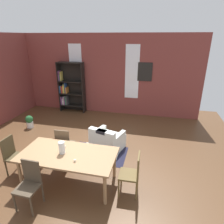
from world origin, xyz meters
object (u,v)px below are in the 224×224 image
object	(u,v)px
dining_chair_near_left	(29,183)
potted_plant_by_shelf	(29,121)
dining_chair_head_left	(13,155)
vase_on_table	(62,148)
dining_chair_far_left	(65,144)
dining_chair_head_right	(132,173)
armchair_white	(107,141)
bookshelf_tall	(70,88)
dining_table	(68,157)

from	to	relation	value
dining_chair_near_left	potted_plant_by_shelf	bearing A→B (deg)	125.47
dining_chair_head_left	vase_on_table	bearing A→B (deg)	-0.08
dining_chair_far_left	potted_plant_by_shelf	world-z (taller)	dining_chair_far_left
dining_chair_near_left	potted_plant_by_shelf	distance (m)	3.75
dining_chair_head_right	dining_chair_near_left	distance (m)	2.02
dining_chair_near_left	armchair_white	size ratio (longest dim) A/B	0.95
dining_chair_near_left	dining_chair_head_left	xyz separation A→B (m)	(-0.95, 0.75, 0.00)
dining_chair_far_left	bookshelf_tall	world-z (taller)	bookshelf_tall
dining_chair_head_right	dining_chair_head_left	world-z (taller)	same
dining_chair_head_right	armchair_white	bearing A→B (deg)	121.75
dining_chair_head_right	potted_plant_by_shelf	world-z (taller)	dining_chair_head_right
dining_table	potted_plant_by_shelf	xyz separation A→B (m)	(-2.64, 2.31, -0.44)
dining_chair_near_left	bookshelf_tall	distance (m)	5.22
bookshelf_tall	dining_chair_near_left	bearing A→B (deg)	-74.12
dining_chair_head_left	armchair_white	bearing A→B (deg)	38.64
dining_chair_head_right	bookshelf_tall	world-z (taller)	bookshelf_tall
vase_on_table	dining_chair_far_left	bearing A→B (deg)	114.33
armchair_white	potted_plant_by_shelf	distance (m)	3.22
dining_chair_near_left	armchair_white	world-z (taller)	dining_chair_near_left
vase_on_table	dining_chair_far_left	world-z (taller)	vase_on_table
bookshelf_tall	dining_chair_far_left	bearing A→B (deg)	-67.91
dining_chair_head_left	dining_chair_far_left	bearing A→B (deg)	38.07
vase_on_table	armchair_white	distance (m)	1.74
vase_on_table	dining_chair_head_left	xyz separation A→B (m)	(-1.29, 0.00, -0.38)
bookshelf_tall	armchair_white	distance (m)	3.70
dining_chair_far_left	dining_table	bearing A→B (deg)	-58.08
potted_plant_by_shelf	armchair_white	bearing A→B (deg)	-14.25
armchair_white	bookshelf_tall	bearing A→B (deg)	130.81
bookshelf_tall	dining_chair_head_right	bearing A→B (deg)	-52.17
dining_chair_near_left	vase_on_table	bearing A→B (deg)	65.57
dining_chair_far_left	bookshelf_tall	xyz separation A→B (m)	(-1.42, 3.51, 0.52)
dining_table	dining_chair_far_left	bearing A→B (deg)	121.92
dining_table	bookshelf_tall	distance (m)	4.67
dining_chair_head_right	armchair_white	xyz separation A→B (m)	(-0.94, 1.51, -0.23)
dining_chair_near_left	bookshelf_tall	bearing A→B (deg)	105.88
vase_on_table	dining_chair_near_left	bearing A→B (deg)	-114.43
vase_on_table	armchair_white	size ratio (longest dim) A/B	0.27
dining_chair_head_right	dining_chair_far_left	distance (m)	2.02
vase_on_table	armchair_white	xyz separation A→B (m)	(0.61, 1.51, -0.61)
vase_on_table	dining_chair_head_left	world-z (taller)	vase_on_table
dining_chair_head_right	potted_plant_by_shelf	size ratio (longest dim) A/B	2.07
dining_chair_far_left	bookshelf_tall	bearing A→B (deg)	112.09
potted_plant_by_shelf	dining_chair_far_left	bearing A→B (deg)	-35.65
dining_chair_head_left	potted_plant_by_shelf	bearing A→B (deg)	118.02
dining_chair_far_left	dining_chair_head_left	xyz separation A→B (m)	(-0.95, -0.74, 0.00)
dining_chair_near_left	dining_chair_head_left	size ratio (longest dim) A/B	1.00
vase_on_table	dining_chair_head_right	xyz separation A→B (m)	(1.54, 0.00, -0.38)
bookshelf_tall	potted_plant_by_shelf	world-z (taller)	bookshelf_tall
dining_chair_far_left	armchair_white	size ratio (longest dim) A/B	0.95
vase_on_table	dining_chair_near_left	distance (m)	0.90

